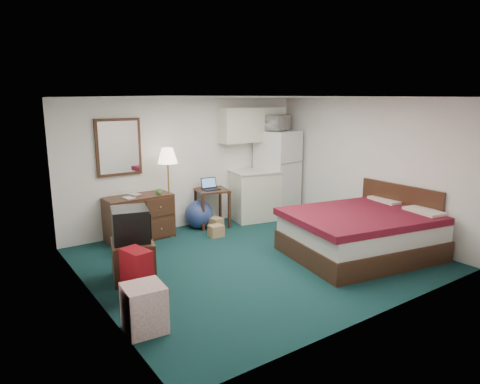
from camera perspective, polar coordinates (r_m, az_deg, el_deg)
floor at (r=6.85m, az=2.15°, el=-8.86°), size 5.00×4.50×0.01m
ceiling at (r=6.39m, az=2.33°, el=12.53°), size 5.00×4.50×0.01m
walls at (r=6.51m, az=2.24°, el=1.46°), size 5.01×4.51×2.50m
mirror at (r=7.78m, az=-15.89°, el=5.77°), size 0.80×0.06×1.00m
upper_cabinets at (r=8.94m, az=1.71°, el=8.96°), size 1.50×0.35×0.70m
headboard at (r=7.86m, az=20.46°, el=-2.65°), size 0.06×1.56×1.00m
dresser at (r=7.87m, az=-13.29°, el=-3.32°), size 1.19×0.58×0.80m
floor_lamp at (r=7.85m, az=-9.48°, el=-0.08°), size 0.39×0.39×1.62m
desk at (r=8.46m, az=-3.76°, el=-2.09°), size 0.70×0.70×0.75m
exercise_ball at (r=8.37m, az=-5.48°, el=-2.98°), size 0.70×0.70×0.55m
kitchen_counter at (r=8.90m, az=1.94°, el=-0.49°), size 1.02×0.85×1.00m
fridge at (r=9.23m, az=5.02°, el=2.50°), size 0.88×0.88×1.81m
bed at (r=7.16m, az=15.80°, el=-5.41°), size 2.48×2.09×0.71m
tv_stand at (r=6.21m, az=-14.04°, el=-8.81°), size 0.69×0.73×0.55m
suitcase at (r=5.63m, az=-13.57°, el=-10.57°), size 0.32×0.44×0.64m
retail_box at (r=4.90m, az=-12.64°, el=-14.87°), size 0.45×0.45×0.52m
file_bin at (r=7.26m, az=-13.99°, el=-6.73°), size 0.49×0.41×0.30m
cardboard_box_a at (r=7.88m, az=-3.20°, el=-5.19°), size 0.26×0.23×0.21m
cardboard_box_b at (r=8.25m, az=-3.22°, el=-4.27°), size 0.24×0.27×0.24m
laptop at (r=8.30m, az=-3.86°, el=1.04°), size 0.34×0.28×0.22m
crt_tv at (r=6.10m, az=-14.43°, el=-4.21°), size 0.62×0.64×0.46m
microwave at (r=9.11m, az=4.83°, el=9.42°), size 0.69×0.55×0.41m
book_a at (r=7.55m, az=-15.19°, el=-0.11°), size 0.16×0.04×0.22m
book_b at (r=7.78m, az=-14.39°, el=0.28°), size 0.16×0.06×0.22m
mug at (r=7.77m, az=-10.76°, el=0.09°), size 0.13×0.11×0.12m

